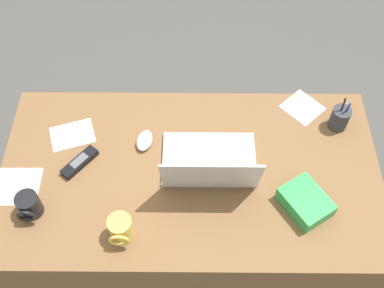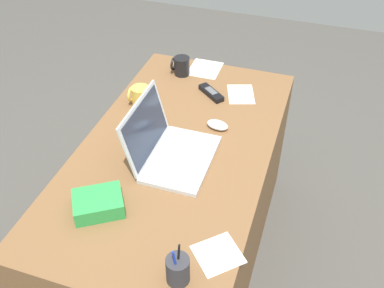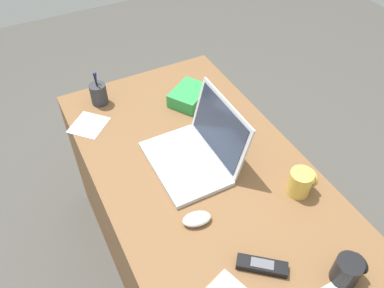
{
  "view_description": "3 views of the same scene",
  "coord_description": "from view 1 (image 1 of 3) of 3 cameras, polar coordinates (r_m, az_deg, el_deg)",
  "views": [
    {
      "loc": [
        -0.01,
        0.9,
        2.21
      ],
      "look_at": [
        -0.01,
        -0.07,
        0.81
      ],
      "focal_mm": 43.93,
      "sensor_mm": 36.0,
      "label": 1
    },
    {
      "loc": [
        -1.28,
        -0.49,
        1.9
      ],
      "look_at": [
        -0.01,
        -0.07,
        0.77
      ],
      "focal_mm": 41.38,
      "sensor_mm": 36.0,
      "label": 2
    },
    {
      "loc": [
        0.82,
        -0.48,
        1.83
      ],
      "look_at": [
        -0.06,
        -0.02,
        0.84
      ],
      "focal_mm": 36.58,
      "sensor_mm": 36.0,
      "label": 3
    }
  ],
  "objects": [
    {
      "name": "ground_plane",
      "position": [
        2.39,
        -0.17,
        -12.51
      ],
      "size": [
        6.0,
        6.0,
        0.0
      ],
      "primitive_type": "plane",
      "color": "#4C4944"
    },
    {
      "name": "desk",
      "position": [
        2.05,
        -0.2,
        -8.66
      ],
      "size": [
        1.41,
        0.76,
        0.73
      ],
      "primitive_type": "cube",
      "color": "brown",
      "rests_on": "ground"
    },
    {
      "name": "laptop",
      "position": [
        1.69,
        2.15,
        -2.49
      ],
      "size": [
        0.35,
        0.29,
        0.24
      ],
      "color": "silver",
      "rests_on": "desk"
    },
    {
      "name": "computer_mouse",
      "position": [
        1.8,
        -5.79,
        0.42
      ],
      "size": [
        0.07,
        0.11,
        0.03
      ],
      "primitive_type": "ellipsoid",
      "rotation": [
        0.0,
        0.0,
        -0.19
      ],
      "color": "white",
      "rests_on": "desk"
    },
    {
      "name": "coffee_mug_white",
      "position": [
        1.59,
        -8.66,
        -10.18
      ],
      "size": [
        0.08,
        0.09,
        0.1
      ],
      "color": "#E0BC4C",
      "rests_on": "desk"
    },
    {
      "name": "coffee_mug_tall",
      "position": [
        1.7,
        -19.18,
        -7.09
      ],
      "size": [
        0.08,
        0.09,
        0.09
      ],
      "color": "black",
      "rests_on": "desk"
    },
    {
      "name": "cordless_phone",
      "position": [
        1.79,
        -13.48,
        -2.17
      ],
      "size": [
        0.13,
        0.15,
        0.03
      ],
      "color": "black",
      "rests_on": "desk"
    },
    {
      "name": "pen_holder",
      "position": [
        1.9,
        17.49,
        3.01
      ],
      "size": [
        0.07,
        0.07,
        0.16
      ],
      "color": "#333338",
      "rests_on": "desk"
    },
    {
      "name": "snack_bag",
      "position": [
        1.68,
        13.61,
        -6.88
      ],
      "size": [
        0.2,
        0.21,
        0.06
      ],
      "primitive_type": "cube",
      "rotation": [
        0.0,
        0.0,
        0.57
      ],
      "color": "green",
      "rests_on": "desk"
    },
    {
      "name": "paper_note_near_laptop",
      "position": [
        1.96,
        13.26,
        4.33
      ],
      "size": [
        0.19,
        0.19,
        0.0
      ],
      "primitive_type": "cube",
      "rotation": [
        0.0,
        0.0,
        0.76
      ],
      "color": "white",
      "rests_on": "desk"
    },
    {
      "name": "paper_note_left",
      "position": [
        1.81,
        -20.66,
        -4.84
      ],
      "size": [
        0.18,
        0.16,
        0.0
      ],
      "primitive_type": "cube",
      "rotation": [
        0.0,
        0.0,
        0.01
      ],
      "color": "white",
      "rests_on": "desk"
    },
    {
      "name": "paper_note_right",
      "position": [
        1.88,
        -14.32,
        1.08
      ],
      "size": [
        0.19,
        0.17,
        0.0
      ],
      "primitive_type": "cube",
      "rotation": [
        0.0,
        0.0,
        0.32
      ],
      "color": "white",
      "rests_on": "desk"
    }
  ]
}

